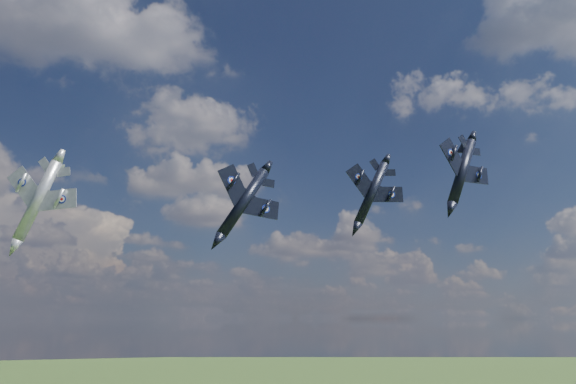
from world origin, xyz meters
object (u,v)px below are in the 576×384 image
object	(u,v)px
jet_lead_navy	(243,202)
jet_high_navy	(372,193)
jet_left_silver	(38,200)
jet_right_navy	(462,172)

from	to	relation	value
jet_lead_navy	jet_high_navy	world-z (taller)	jet_high_navy
jet_high_navy	jet_left_silver	bearing A→B (deg)	-158.32
jet_right_navy	jet_left_silver	distance (m)	51.25
jet_lead_navy	jet_right_navy	size ratio (longest dim) A/B	1.14
jet_lead_navy	jet_high_navy	xyz separation A→B (m)	(26.16, 15.52, 6.37)
jet_right_navy	jet_left_silver	size ratio (longest dim) A/B	0.92
jet_lead_navy	jet_right_navy	world-z (taller)	jet_right_navy
jet_left_silver	jet_high_navy	bearing A→B (deg)	37.17
jet_right_navy	jet_high_navy	distance (m)	28.14
jet_lead_navy	jet_high_navy	bearing A→B (deg)	20.48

